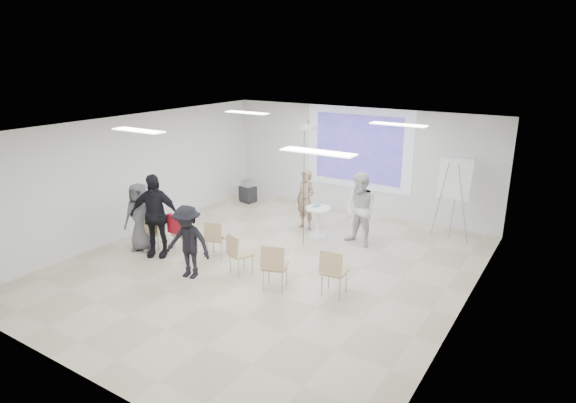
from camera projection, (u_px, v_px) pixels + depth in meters
The scene contains 30 objects.
floor at pixel (268, 268), 10.45m from camera, with size 8.00×9.00×0.10m, color beige.
ceiling at pixel (266, 125), 9.54m from camera, with size 8.00×9.00×0.10m, color white.
wall_back at pixel (359, 160), 13.67m from camera, with size 8.00×0.10×3.00m, color silver.
wall_left at pixel (135, 174), 12.07m from camera, with size 0.10×9.00×3.00m, color silver.
wall_right at pixel (469, 238), 7.92m from camera, with size 0.10×9.00×3.00m, color silver.
projection_halo at pixel (358, 149), 13.51m from camera, with size 3.20×0.01×2.30m, color silver.
projection_image at pixel (358, 149), 13.50m from camera, with size 2.60×0.01×1.90m, color #3D33AE.
pedestal_table at pixel (318, 220), 11.98m from camera, with size 0.67×0.67×0.78m.
player_left at pixel (306, 196), 12.40m from camera, with size 0.65×0.44×1.78m, color #907058.
player_right at pixel (361, 206), 11.30m from camera, with size 0.94×0.75×1.96m, color silver.
controller_left at pixel (317, 184), 12.43m from camera, with size 0.04×0.11×0.04m, color white.
controller_right at pixel (359, 188), 11.49m from camera, with size 0.04×0.13×0.04m, color silver.
chair_far_left at pixel (153, 230), 11.17m from camera, with size 0.49×0.51×0.80m.
chair_left_mid at pixel (181, 232), 11.03m from camera, with size 0.39×0.41×0.82m.
chair_left_inner at pixel (215, 236), 10.70m from camera, with size 0.52×0.54×0.87m.
chair_center at pixel (238, 251), 9.86m from camera, with size 0.55×0.57×0.89m.
chair_right_inner at pixel (274, 264), 9.16m from camera, with size 0.58×0.60×0.96m.
chair_right_far at pixel (333, 269), 8.97m from camera, with size 0.49×0.52×0.94m.
red_jacket at pixel (176, 224), 10.84m from camera, with size 0.46×0.10×0.43m, color #AF1524.
laptop at pixel (217, 237), 10.80m from camera, with size 0.32×0.23×0.03m, color black.
audience_left at pixel (154, 210), 10.67m from camera, with size 1.27×0.76×2.18m, color black.
audience_mid at pixel (188, 237), 9.67m from camera, with size 1.13×0.61×1.74m, color black.
audience_outer at pixel (140, 213), 11.05m from camera, with size 0.88×0.58×1.80m, color #5F5E63.
flipchart_easel at pixel (455, 178), 11.48m from camera, with size 0.92×0.69×2.13m.
av_cart at pixel (248, 192), 14.84m from camera, with size 0.53×0.46×0.69m.
ceiling_projector at pixel (308, 133), 10.80m from camera, with size 0.30×0.25×3.00m.
fluor_panel_nw at pixel (247, 113), 12.20m from camera, with size 1.20×0.30×0.02m, color white.
fluor_panel_ne at pixel (398, 125), 10.15m from camera, with size 1.20×0.30×0.02m, color white.
fluor_panel_sw at pixel (138, 130), 9.37m from camera, with size 1.20×0.30×0.02m, color white.
fluor_panel_se at pixel (318, 152), 7.33m from camera, with size 1.20×0.30×0.02m, color white.
Camera 1 is at (5.48, -7.84, 4.41)m, focal length 30.00 mm.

